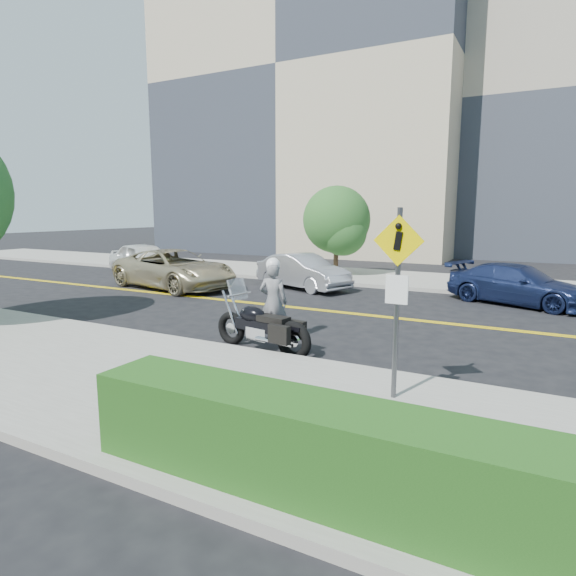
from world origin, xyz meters
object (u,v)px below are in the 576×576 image
Objects in this scene: motorcycle at (262,316)px; pedestrian_sign at (397,285)px; parked_car_white at (144,259)px; parked_car_blue at (518,285)px; parked_car_silver at (303,271)px; suv at (174,269)px; motorcyclist at (273,299)px.

pedestrian_sign is at bearing -16.98° from motorcycle.
parked_car_white is 16.14m from parked_car_blue.
motorcycle is 0.61× the size of parked_car_silver.
motorcycle reaches higher than parked_car_silver.
parked_car_white is (-11.36, 7.98, 0.01)m from motorcycle.
suv is at bearing 145.82° from pedestrian_sign.
motorcyclist is 9.18m from parked_car_blue.
parked_car_white is at bearing -44.68° from motorcyclist.
suv is 12.72m from parked_car_blue.
motorcycle is at bearing -106.44° from parked_car_white.
motorcyclist is at bearing -103.84° from parked_car_white.
parked_car_white is at bearing 146.86° from pedestrian_sign.
parked_car_white is (-14.85, 9.69, -1.17)m from pedestrian_sign.
suv is (-7.46, 4.98, -0.22)m from motorcyclist.
pedestrian_sign reaches higher than motorcycle.
suv is 1.33× the size of parked_car_silver.
motorcyclist is 0.78× the size of motorcycle.
pedestrian_sign reaches higher than parked_car_blue.
pedestrian_sign is 0.54× the size of suv.
motorcyclist is 0.47× the size of parked_car_silver.
pedestrian_sign is at bearing -166.69° from parked_car_blue.
motorcyclist is at bearing 167.59° from parked_car_blue.
motorcyclist is 0.43× the size of parked_car_white.
motorcycle is at bearing -138.64° from parked_car_silver.
pedestrian_sign is at bearing -125.54° from parked_car_silver.
motorcycle is at bearing 171.38° from parked_car_blue.
suv is at bearing -45.93° from motorcyclist.
pedestrian_sign is 13.53m from suv.
suv is at bearing 151.80° from motorcycle.
pedestrian_sign is 1.17× the size of motorcycle.
parked_car_silver is at bearing 123.41° from pedestrian_sign.
motorcyclist is 7.79m from parked_car_silver.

